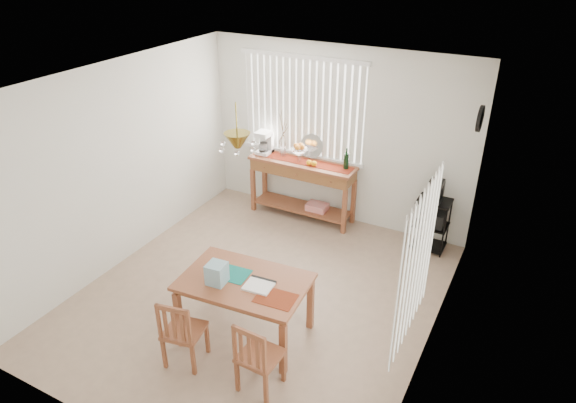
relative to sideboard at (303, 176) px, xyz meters
The scene contains 10 objects.
ground 2.16m from the sideboard, 78.37° to the right, with size 4.00×4.50×0.01m, color tan.
room_shell 2.26m from the sideboard, 78.20° to the right, with size 4.20×4.70×2.70m.
sideboard is the anchor object (origin of this frame).
sideboard_items 0.47m from the sideboard, behind, with size 1.55×0.39×0.70m.
wire_cart 1.97m from the sideboard, ahead, with size 0.44×0.35×0.75m.
cart_items 1.96m from the sideboard, ahead, with size 0.18×0.21×0.31m.
dining_table 2.71m from the sideboard, 76.66° to the right, with size 1.38×0.95×0.71m.
table_items 2.81m from the sideboard, 79.61° to the right, with size 1.04×0.45×0.23m.
chair_left 3.33m from the sideboard, 84.74° to the right, with size 0.44×0.44×0.81m.
chair_right 3.45m from the sideboard, 70.60° to the right, with size 0.39×0.39×0.81m.
Camera 1 is at (2.64, -4.25, 3.90)m, focal length 32.00 mm.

